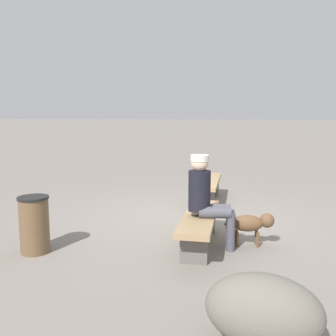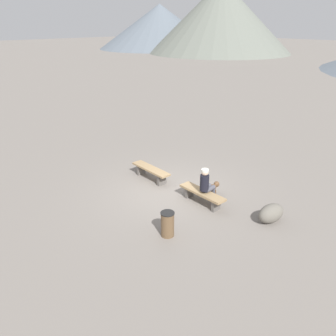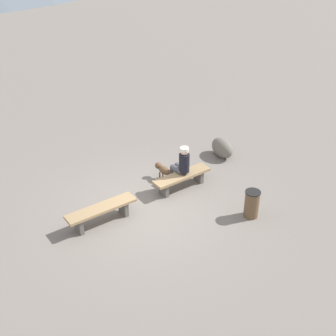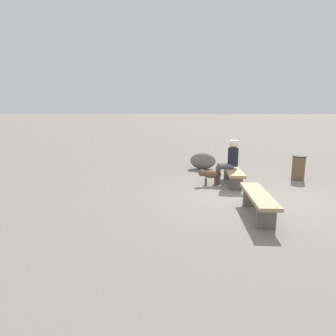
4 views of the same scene
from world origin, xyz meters
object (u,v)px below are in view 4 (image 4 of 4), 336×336
object	(u,v)px
seated_person	(230,159)
trash_bin	(298,168)
boulder	(203,161)
bench_left	(258,199)
bench_right	(233,173)
dog	(209,174)

from	to	relation	value
seated_person	trash_bin	size ratio (longest dim) A/B	1.71
boulder	trash_bin	bearing A→B (deg)	-120.78
trash_bin	bench_left	bearing A→B (deg)	145.94
bench_right	bench_left	bearing A→B (deg)	-177.56
seated_person	dog	bearing A→B (deg)	104.37
dog	boulder	size ratio (longest dim) A/B	0.74
bench_right	dog	world-z (taller)	dog
bench_right	trash_bin	world-z (taller)	trash_bin
seated_person	boulder	xyz separation A→B (m)	(2.09, 0.53, -0.43)
dog	trash_bin	distance (m)	2.86
trash_bin	boulder	size ratio (longest dim) A/B	0.82
seated_person	dog	xyz separation A→B (m)	(-0.19, 0.61, -0.41)
bench_right	seated_person	size ratio (longest dim) A/B	1.38
bench_left	dog	world-z (taller)	bench_left
bench_right	trash_bin	distance (m)	2.16
bench_left	trash_bin	xyz separation A→B (m)	(3.10, -2.10, 0.02)
seated_person	bench_left	bearing A→B (deg)	179.08
bench_right	trash_bin	xyz separation A→B (m)	(0.54, -2.09, 0.04)
bench_left	bench_right	distance (m)	2.56
bench_right	trash_bin	bearing A→B (deg)	-72.62
dog	boulder	xyz separation A→B (m)	(2.27, -0.08, -0.02)
seated_person	trash_bin	bearing A→B (deg)	-80.32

